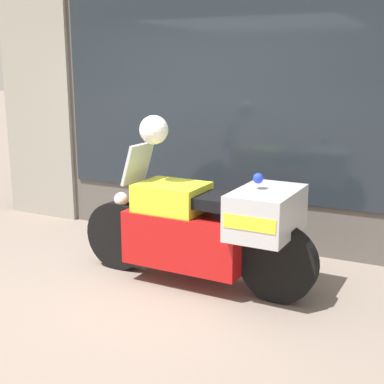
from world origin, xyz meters
name	(u,v)px	position (x,y,z in m)	size (l,w,h in m)	color
ground_plane	(119,298)	(0.00, 0.00, 0.00)	(60.00, 60.00, 0.00)	gray
shop_building	(179,74)	(-0.45, 2.00, 1.87)	(5.84, 0.55, 3.72)	#56514C
window_display	(250,197)	(0.45, 2.03, 0.50)	(4.34, 0.30, 2.11)	slate
paramedic_motorcycle	(206,227)	(0.56, 0.58, 0.56)	(2.32, 0.79, 1.27)	black
white_helmet	(154,130)	(0.03, 0.60, 1.40)	(0.26, 0.26, 0.26)	white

